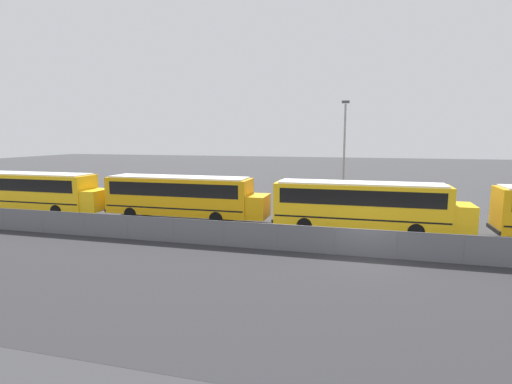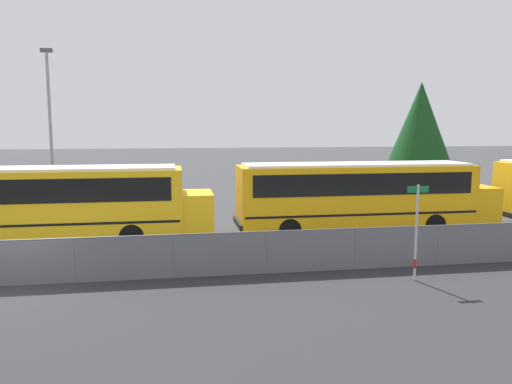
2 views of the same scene
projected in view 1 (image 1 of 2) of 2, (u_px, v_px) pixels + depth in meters
The scene contains 7 objects.
ground_plane at pixel (365, 257), 20.55m from camera, with size 200.00×200.00×0.00m, color #38383A.
road_strip at pixel (365, 303), 14.82m from camera, with size 111.02×12.00×0.01m.
fence at pixel (365, 243), 20.45m from camera, with size 77.09×0.07×1.46m.
school_bus_0 at pixel (34, 189), 32.13m from camera, with size 12.22×2.51×3.25m.
school_bus_1 at pixel (182, 194), 29.31m from camera, with size 12.22×2.51×3.25m.
school_bus_2 at pixel (364, 203), 25.56m from camera, with size 12.22×2.51×3.25m.
light_pole at pixel (344, 152), 32.07m from camera, with size 0.60×0.24×8.96m.
Camera 1 is at (-0.24, -20.67, 6.15)m, focal length 28.00 mm.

